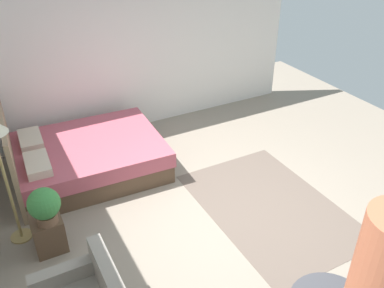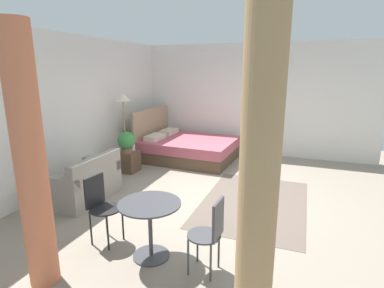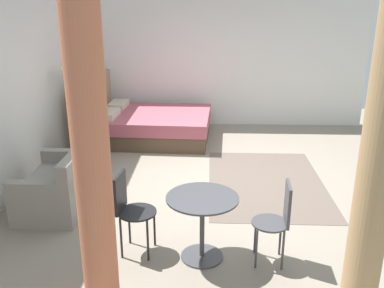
{
  "view_description": "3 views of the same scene",
  "coord_description": "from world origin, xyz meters",
  "px_view_note": "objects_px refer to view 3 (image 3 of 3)",
  "views": [
    {
      "loc": [
        -3.54,
        2.51,
        3.73
      ],
      "look_at": [
        0.79,
        0.2,
        0.79
      ],
      "focal_mm": 38.47,
      "sensor_mm": 36.0,
      "label": 1
    },
    {
      "loc": [
        -4.96,
        -1.28,
        2.22
      ],
      "look_at": [
        0.7,
        0.85,
        0.73
      ],
      "focal_mm": 28.46,
      "sensor_mm": 36.0,
      "label": 2
    },
    {
      "loc": [
        -5.85,
        0.29,
        2.56
      ],
      "look_at": [
        -0.25,
        0.52,
        0.65
      ],
      "focal_mm": 38.9,
      "sensor_mm": 36.0,
      "label": 3
    }
  ],
  "objects_px": {
    "vase": "(90,129)",
    "cafe_chair_near_couch": "(279,216)",
    "nightstand": "(88,150)",
    "balcony_table": "(202,215)",
    "couch": "(60,186)",
    "bed": "(149,124)",
    "cafe_chair_near_window": "(129,205)",
    "potted_plant": "(85,124)",
    "floor_lamp": "(70,73)"
  },
  "relations": [
    {
      "from": "vase",
      "to": "floor_lamp",
      "type": "xyz_separation_m",
      "value": [
        0.22,
        0.33,
        0.9
      ]
    },
    {
      "from": "bed",
      "to": "cafe_chair_near_window",
      "type": "xyz_separation_m",
      "value": [
        -3.93,
        -0.35,
        0.25
      ]
    },
    {
      "from": "nightstand",
      "to": "floor_lamp",
      "type": "height_order",
      "value": "floor_lamp"
    },
    {
      "from": "couch",
      "to": "nightstand",
      "type": "height_order",
      "value": "couch"
    },
    {
      "from": "floor_lamp",
      "to": "cafe_chair_near_window",
      "type": "distance_m",
      "value": 3.39
    },
    {
      "from": "vase",
      "to": "cafe_chair_near_couch",
      "type": "bearing_deg",
      "value": -136.37
    },
    {
      "from": "vase",
      "to": "cafe_chair_near_window",
      "type": "xyz_separation_m",
      "value": [
        -2.69,
        -1.16,
        -0.01
      ]
    },
    {
      "from": "couch",
      "to": "vase",
      "type": "xyz_separation_m",
      "value": [
        1.69,
        0.05,
        0.27
      ]
    },
    {
      "from": "couch",
      "to": "floor_lamp",
      "type": "relative_size",
      "value": 0.73
    },
    {
      "from": "vase",
      "to": "balcony_table",
      "type": "relative_size",
      "value": 0.26
    },
    {
      "from": "bed",
      "to": "potted_plant",
      "type": "height_order",
      "value": "bed"
    },
    {
      "from": "vase",
      "to": "cafe_chair_near_couch",
      "type": "xyz_separation_m",
      "value": [
        -2.82,
        -2.69,
        -0.03
      ]
    },
    {
      "from": "bed",
      "to": "balcony_table",
      "type": "distance_m",
      "value": 4.17
    },
    {
      "from": "bed",
      "to": "cafe_chair_near_couch",
      "type": "distance_m",
      "value": 4.48
    },
    {
      "from": "couch",
      "to": "vase",
      "type": "height_order",
      "value": "couch"
    },
    {
      "from": "potted_plant",
      "to": "cafe_chair_near_window",
      "type": "distance_m",
      "value": 2.73
    },
    {
      "from": "cafe_chair_near_window",
      "to": "vase",
      "type": "bearing_deg",
      "value": 23.29
    },
    {
      "from": "floor_lamp",
      "to": "cafe_chair_near_window",
      "type": "bearing_deg",
      "value": -152.93
    },
    {
      "from": "bed",
      "to": "vase",
      "type": "relative_size",
      "value": 11.6
    },
    {
      "from": "bed",
      "to": "floor_lamp",
      "type": "bearing_deg",
      "value": 131.83
    },
    {
      "from": "bed",
      "to": "balcony_table",
      "type": "xyz_separation_m",
      "value": [
        -4.01,
        -1.11,
        0.2
      ]
    },
    {
      "from": "bed",
      "to": "balcony_table",
      "type": "relative_size",
      "value": 3.07
    },
    {
      "from": "cafe_chair_near_couch",
      "to": "couch",
      "type": "bearing_deg",
      "value": 66.76
    },
    {
      "from": "couch",
      "to": "cafe_chair_near_couch",
      "type": "relative_size",
      "value": 1.41
    },
    {
      "from": "balcony_table",
      "to": "nightstand",
      "type": "bearing_deg",
      "value": 36.34
    },
    {
      "from": "vase",
      "to": "bed",
      "type": "bearing_deg",
      "value": -33.18
    },
    {
      "from": "vase",
      "to": "balcony_table",
      "type": "distance_m",
      "value": 3.38
    },
    {
      "from": "potted_plant",
      "to": "vase",
      "type": "bearing_deg",
      "value": -2.13
    },
    {
      "from": "bed",
      "to": "floor_lamp",
      "type": "relative_size",
      "value": 1.34
    },
    {
      "from": "nightstand",
      "to": "balcony_table",
      "type": "xyz_separation_m",
      "value": [
        -2.66,
        -1.95,
        0.27
      ]
    },
    {
      "from": "potted_plant",
      "to": "floor_lamp",
      "type": "xyz_separation_m",
      "value": [
        0.44,
        0.32,
        0.74
      ]
    },
    {
      "from": "potted_plant",
      "to": "cafe_chair_near_window",
      "type": "xyz_separation_m",
      "value": [
        -2.47,
        -1.16,
        -0.16
      ]
    },
    {
      "from": "balcony_table",
      "to": "cafe_chair_near_window",
      "type": "height_order",
      "value": "cafe_chair_near_window"
    },
    {
      "from": "nightstand",
      "to": "balcony_table",
      "type": "height_order",
      "value": "balcony_table"
    },
    {
      "from": "potted_plant",
      "to": "balcony_table",
      "type": "relative_size",
      "value": 0.63
    },
    {
      "from": "nightstand",
      "to": "balcony_table",
      "type": "bearing_deg",
      "value": -143.66
    },
    {
      "from": "bed",
      "to": "nightstand",
      "type": "relative_size",
      "value": 4.99
    },
    {
      "from": "floor_lamp",
      "to": "bed",
      "type": "bearing_deg",
      "value": -48.17
    },
    {
      "from": "floor_lamp",
      "to": "couch",
      "type": "bearing_deg",
      "value": -168.8
    },
    {
      "from": "couch",
      "to": "nightstand",
      "type": "distance_m",
      "value": 1.57
    },
    {
      "from": "couch",
      "to": "potted_plant",
      "type": "distance_m",
      "value": 1.53
    },
    {
      "from": "couch",
      "to": "cafe_chair_near_couch",
      "type": "xyz_separation_m",
      "value": [
        -1.13,
        -2.64,
        0.24
      ]
    },
    {
      "from": "nightstand",
      "to": "floor_lamp",
      "type": "bearing_deg",
      "value": 41.22
    },
    {
      "from": "cafe_chair_near_window",
      "to": "nightstand",
      "type": "bearing_deg",
      "value": 24.83
    },
    {
      "from": "bed",
      "to": "potted_plant",
      "type": "xyz_separation_m",
      "value": [
        -1.46,
        0.82,
        0.42
      ]
    },
    {
      "from": "balcony_table",
      "to": "bed",
      "type": "bearing_deg",
      "value": 15.5
    },
    {
      "from": "balcony_table",
      "to": "cafe_chair_near_window",
      "type": "distance_m",
      "value": 0.77
    },
    {
      "from": "couch",
      "to": "floor_lamp",
      "type": "xyz_separation_m",
      "value": [
        1.91,
        0.38,
        1.17
      ]
    },
    {
      "from": "potted_plant",
      "to": "floor_lamp",
      "type": "distance_m",
      "value": 0.92
    },
    {
      "from": "couch",
      "to": "cafe_chair_near_window",
      "type": "xyz_separation_m",
      "value": [
        -1.0,
        -1.11,
        0.26
      ]
    }
  ]
}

